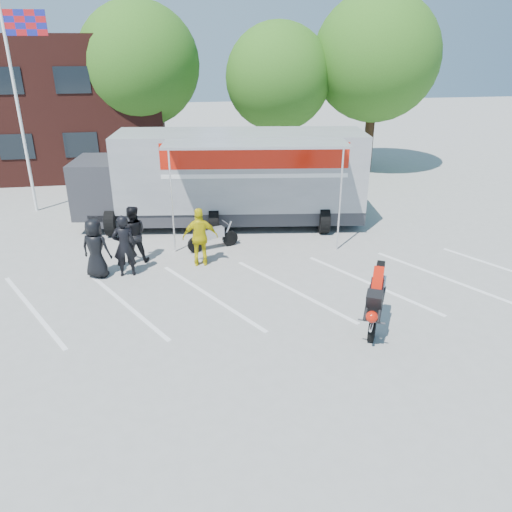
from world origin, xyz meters
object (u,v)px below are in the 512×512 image
object	(u,v)px
tree_right	(376,58)
transporter_truck	(229,224)
flagpole	(21,86)
spectator_leather_c	(133,234)
spectator_leather_b	(124,246)
parked_motorcycle	(213,249)
spectator_leather_a	(96,248)
tree_left	(139,65)
spectator_hivis	(200,237)
tree_mid	(278,77)
stunt_bike_rider	(374,326)

from	to	relation	value
tree_right	transporter_truck	size ratio (longest dim) A/B	0.81
flagpole	spectator_leather_c	world-z (taller)	flagpole
transporter_truck	spectator_leather_b	bearing A→B (deg)	-123.86
parked_motorcycle	spectator_leather_a	size ratio (longest dim) A/B	1.02
spectator_leather_b	spectator_leather_a	bearing A→B (deg)	-7.35
flagpole	spectator_leather_b	size ratio (longest dim) A/B	4.10
tree_right	flagpole	bearing A→B (deg)	-164.52
tree_left	spectator_leather_c	distance (m)	13.01
spectator_leather_c	flagpole	bearing A→B (deg)	-58.85
transporter_truck	spectator_leather_a	bearing A→B (deg)	-130.26
flagpole	parked_motorcycle	world-z (taller)	flagpole
spectator_leather_b	tree_right	bearing A→B (deg)	-140.31
spectator_leather_a	spectator_leather_b	world-z (taller)	spectator_leather_b
spectator_hivis	transporter_truck	bearing A→B (deg)	-107.26
spectator_hivis	spectator_leather_a	bearing A→B (deg)	8.44
tree_left	spectator_hivis	bearing A→B (deg)	-80.66
parked_motorcycle	spectator_leather_b	distance (m)	3.41
tree_right	spectator_leather_a	xyz separation A→B (m)	(-13.07, -11.63, -4.95)
flagpole	tree_mid	world-z (taller)	flagpole
parked_motorcycle	stunt_bike_rider	size ratio (longest dim) A/B	0.95
tree_mid	flagpole	bearing A→B (deg)	-156.03
flagpole	tree_left	distance (m)	7.37
transporter_truck	spectator_leather_a	world-z (taller)	spectator_leather_a
tree_mid	parked_motorcycle	xyz separation A→B (m)	(-4.40, -10.51, -4.94)
flagpole	spectator_leather_a	size ratio (longest dim) A/B	4.32
flagpole	spectator_hivis	xyz separation A→B (m)	(6.35, -6.78, -4.10)
flagpole	tree_right	size ratio (longest dim) A/B	0.88
tree_left	transporter_truck	bearing A→B (deg)	-69.29
spectator_hivis	tree_left	bearing A→B (deg)	-78.56
flagpole	tree_mid	bearing A→B (deg)	23.97
tree_right	tree_left	bearing A→B (deg)	172.87
stunt_bike_rider	spectator_leather_b	distance (m)	7.68
flagpole	tree_mid	distance (m)	12.31
flagpole	spectator_hivis	world-z (taller)	flagpole
flagpole	transporter_truck	world-z (taller)	flagpole
flagpole	spectator_leather_b	distance (m)	9.19
transporter_truck	spectator_leather_c	size ratio (longest dim) A/B	5.95
spectator_leather_a	spectator_leather_c	bearing A→B (deg)	-115.27
spectator_leather_a	spectator_leather_c	xyz separation A→B (m)	(1.04, 0.97, 0.02)
stunt_bike_rider	spectator_leather_b	bearing A→B (deg)	174.98
spectator_leather_a	stunt_bike_rider	bearing A→B (deg)	171.74
transporter_truck	spectator_leather_b	xyz separation A→B (m)	(-3.63, -4.14, 0.97)
tree_left	parked_motorcycle	size ratio (longest dim) A/B	4.57
tree_mid	spectator_leather_c	size ratio (longest dim) A/B	4.05
flagpole	stunt_bike_rider	distance (m)	16.21
tree_right	spectator_leather_b	bearing A→B (deg)	-136.26
flagpole	tree_left	xyz separation A→B (m)	(4.24, 6.00, 0.51)
spectator_leather_b	spectator_hivis	xyz separation A→B (m)	(2.31, 0.40, -0.02)
spectator_leather_c	parked_motorcycle	bearing A→B (deg)	-169.13
tree_right	spectator_hivis	distance (m)	15.80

